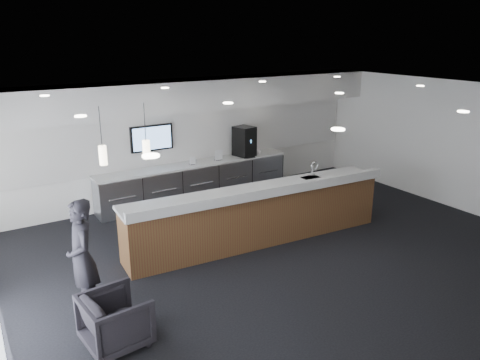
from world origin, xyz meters
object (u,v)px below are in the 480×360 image
lounge_guest (82,258)px  armchair (116,320)px  coffee_machine (244,141)px  service_counter (258,215)px

lounge_guest → armchair: bearing=9.5°
armchair → lounge_guest: size_ratio=0.46×
coffee_machine → lounge_guest: (-5.10, -3.58, -0.44)m
service_counter → coffee_machine: bearing=66.2°
coffee_machine → armchair: coffee_machine is taller
coffee_machine → lounge_guest: size_ratio=0.43×
service_counter → armchair: size_ratio=6.71×
armchair → lounge_guest: 1.14m
lounge_guest → service_counter: bearing=103.2°
armchair → lounge_guest: lounge_guest is taller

